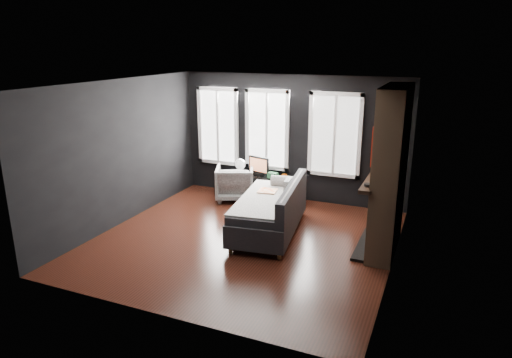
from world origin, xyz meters
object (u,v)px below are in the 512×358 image
at_px(monitor, 259,165).
at_px(mug, 284,176).
at_px(media_console, 268,187).
at_px(sofa, 269,207).
at_px(mantel_vase, 378,165).
at_px(armchair, 235,181).
at_px(book, 294,173).

relative_size(monitor, mug, 4.36).
xyz_separation_m(monitor, mug, (0.60, -0.02, -0.18)).
distance_m(media_console, monitor, 0.54).
relative_size(sofa, monitor, 4.19).
distance_m(sofa, mantel_vase, 2.05).
bearing_deg(armchair, sofa, 111.40).
height_order(sofa, armchair, sofa).
bearing_deg(media_console, monitor, -176.67).
bearing_deg(media_console, sofa, -72.06).
height_order(monitor, mantel_vase, mantel_vase).
height_order(media_console, monitor, monitor).
bearing_deg(monitor, mug, 13.69).
height_order(sofa, mantel_vase, mantel_vase).
distance_m(armchair, mug, 1.10).
distance_m(mug, mantel_vase, 2.49).
xyz_separation_m(armchair, media_console, (0.67, 0.29, -0.15)).
xyz_separation_m(sofa, book, (-0.13, 1.80, 0.16)).
relative_size(sofa, media_console, 1.46).
xyz_separation_m(sofa, media_console, (-0.70, 1.73, -0.22)).
xyz_separation_m(media_console, monitor, (-0.21, -0.03, 0.50)).
relative_size(book, mantel_vase, 1.22).
bearing_deg(monitor, mantel_vase, -8.03).
bearing_deg(armchair, mantel_vase, 142.01).
bearing_deg(monitor, book, 22.36).
bearing_deg(armchair, media_console, -178.62).
xyz_separation_m(armchair, book, (1.23, 0.36, 0.23)).
xyz_separation_m(armchair, mug, (1.06, 0.25, 0.17)).
bearing_deg(armchair, book, 174.15).
xyz_separation_m(monitor, mantel_vase, (2.69, -1.16, 0.56)).
bearing_deg(book, monitor, -173.00).
bearing_deg(media_console, mantel_vase, -29.63).
xyz_separation_m(sofa, monitor, (-0.91, 1.71, 0.28)).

